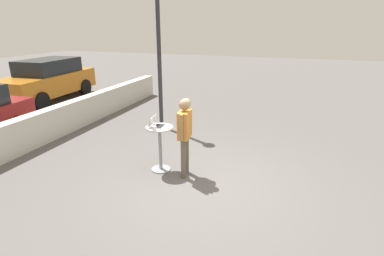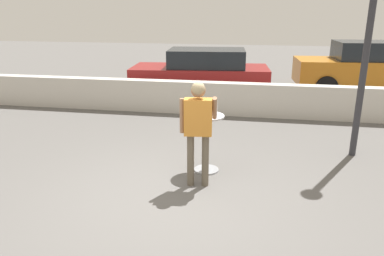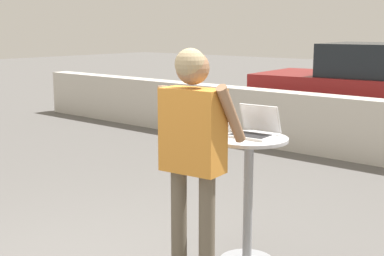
# 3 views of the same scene
# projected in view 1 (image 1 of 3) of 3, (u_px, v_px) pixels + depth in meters

# --- Properties ---
(ground_plane) EXTENTS (50.00, 50.00, 0.00)m
(ground_plane) POSITION_uv_depth(u_px,v_px,m) (201.00, 186.00, 5.91)
(ground_plane) COLOR #5B5956
(pavement_kerb) EXTENTS (13.99, 0.35, 0.85)m
(pavement_kerb) POSITION_uv_depth(u_px,v_px,m) (17.00, 137.00, 7.25)
(pavement_kerb) COLOR beige
(pavement_kerb) RESTS_ON ground_plane
(cafe_table) EXTENTS (0.58, 0.58, 0.99)m
(cafe_table) POSITION_uv_depth(u_px,v_px,m) (160.00, 144.00, 6.36)
(cafe_table) COLOR gray
(cafe_table) RESTS_ON ground_plane
(laptop) EXTENTS (0.34, 0.32, 0.23)m
(laptop) POSITION_uv_depth(u_px,v_px,m) (156.00, 124.00, 6.23)
(laptop) COLOR silver
(laptop) RESTS_ON cafe_table
(coffee_mug) EXTENTS (0.12, 0.09, 0.09)m
(coffee_mug) POSITION_uv_depth(u_px,v_px,m) (154.00, 128.00, 6.03)
(coffee_mug) COLOR white
(coffee_mug) RESTS_ON cafe_table
(standing_person) EXTENTS (0.56, 0.39, 1.66)m
(standing_person) POSITION_uv_depth(u_px,v_px,m) (185.00, 128.00, 5.98)
(standing_person) COLOR brown
(standing_person) RESTS_ON ground_plane
(parked_car_further_down) EXTENTS (4.47, 2.05, 1.68)m
(parked_car_further_down) POSITION_uv_depth(u_px,v_px,m) (48.00, 80.00, 12.26)
(parked_car_further_down) COLOR #B76B19
(parked_car_further_down) RESTS_ON ground_plane
(street_lamp) EXTENTS (0.32, 0.32, 4.17)m
(street_lamp) POSITION_uv_depth(u_px,v_px,m) (158.00, 36.00, 8.41)
(street_lamp) COLOR #2D2D33
(street_lamp) RESTS_ON ground_plane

